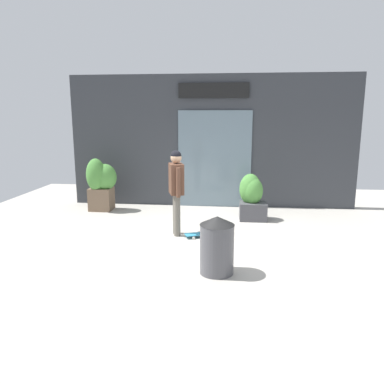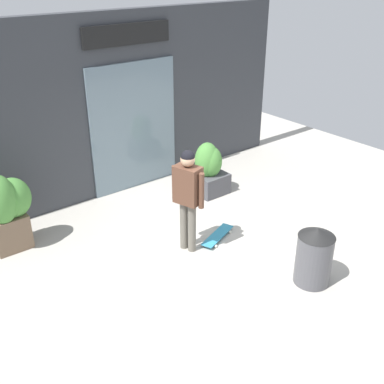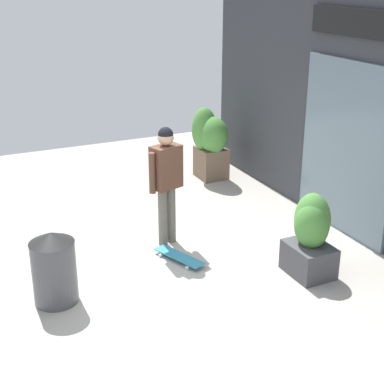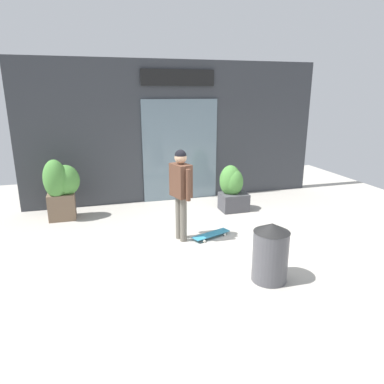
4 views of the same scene
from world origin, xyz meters
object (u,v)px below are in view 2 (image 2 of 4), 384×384
Objects in this scene: skateboard at (218,235)px; trash_bin at (314,256)px; planter_box_right at (8,209)px; skateboarder at (188,191)px; planter_box_left at (209,168)px.

trash_bin is at bearing -100.74° from skateboard.
planter_box_right is (-2.82, 1.91, 0.67)m from skateboard.
skateboard is 1.83m from trash_bin.
skateboarder reaches higher than planter_box_left.
trash_bin reaches higher than skateboard.
planter_box_left is (1.61, 1.35, -0.52)m from skateboarder.
planter_box_left is 1.19× the size of trash_bin.
skateboarder is 1.91× the size of trash_bin.
planter_box_right is 4.83m from trash_bin.
planter_box_left is at bearing 22.98° from skateboarder.
skateboarder is at bearing 152.19° from skateboard.
planter_box_left reaches higher than trash_bin.
planter_box_right is at bearing 123.69° from skateboarder.
planter_box_right reaches higher than skateboard.
planter_box_left is 3.27m from trash_bin.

